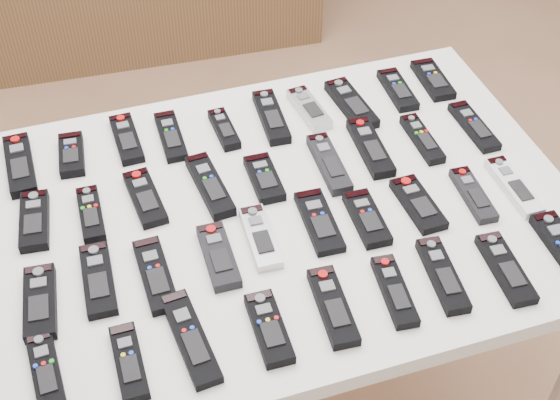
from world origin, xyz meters
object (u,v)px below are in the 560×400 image
object	(u,v)px
remote_12	(145,198)
remote_21	(155,275)
remote_6	(309,109)
remote_31	(191,338)
remote_13	(210,186)
remote_16	(370,147)
remote_3	(171,136)
remote_9	(433,80)
remote_33	(333,306)
table	(280,226)
remote_8	(398,90)
remote_0	(20,165)
remote_28	(514,186)
remote_5	(271,117)
remote_34	(395,291)
remote_1	(72,155)
remote_22	(219,256)
remote_4	(224,129)
remote_11	(91,214)
remote_23	(260,237)
remote_27	(473,195)
remote_7	(351,104)
remote_35	(443,275)
remote_18	(474,126)
remote_20	(98,280)
remote_10	(34,221)
remote_19	(40,302)
remote_36	(506,269)
remote_26	(418,204)
remote_17	(422,139)
remote_24	(319,222)
remote_30	(129,362)
remote_2	(127,139)
remote_14	(264,178)
remote_29	(46,372)
remote_15	(329,164)
remote_32	(269,328)

from	to	relation	value
remote_12	remote_21	xyz separation A→B (m)	(-0.02, -0.22, 0.00)
remote_6	remote_31	distance (m)	0.71
remote_13	remote_16	bearing A→B (deg)	-3.23
remote_3	remote_16	distance (m)	0.46
remote_21	remote_31	size ratio (longest dim) A/B	0.88
remote_9	remote_33	bearing A→B (deg)	-126.65
table	remote_8	bearing A→B (deg)	36.13
remote_0	remote_28	distance (m)	1.09
remote_5	remote_34	world-z (taller)	remote_5
remote_1	remote_22	world-z (taller)	same
remote_4	remote_28	bearing A→B (deg)	-36.92
remote_5	remote_16	xyz separation A→B (m)	(0.18, -0.18, 0.00)
remote_8	remote_11	world-z (taller)	remote_11
remote_34	remote_33	bearing A→B (deg)	-174.46
table	remote_13	xyz separation A→B (m)	(-0.13, 0.10, 0.07)
remote_6	remote_34	xyz separation A→B (m)	(-0.03, -0.58, -0.00)
remote_22	remote_23	bearing A→B (deg)	16.04
remote_27	remote_7	bearing A→B (deg)	112.68
remote_21	remote_27	xyz separation A→B (m)	(0.69, 0.01, -0.00)
remote_12	remote_35	size ratio (longest dim) A/B	0.92
remote_5	remote_18	world-z (taller)	remote_5
remote_21	remote_3	bearing A→B (deg)	72.65
remote_20	remote_33	xyz separation A→B (m)	(0.41, -0.20, 0.00)
remote_10	remote_16	xyz separation A→B (m)	(0.75, 0.00, 0.00)
remote_0	remote_4	world-z (taller)	remote_0
remote_6	remote_19	bearing A→B (deg)	-155.04
remote_10	remote_36	bearing A→B (deg)	-19.75
remote_13	remote_31	distance (m)	0.40
remote_5	remote_23	distance (m)	0.39
remote_26	remote_33	world-z (taller)	remote_33
remote_27	remote_31	distance (m)	0.68
remote_17	remote_27	xyz separation A→B (m)	(0.02, -0.20, -0.00)
remote_18	remote_24	world-z (taller)	same
remote_13	remote_11	bearing A→B (deg)	176.64
remote_11	remote_3	bearing A→B (deg)	44.78
remote_22	remote_35	xyz separation A→B (m)	(0.40, -0.18, -0.00)
remote_1	remote_21	bearing A→B (deg)	-69.54
remote_17	remote_30	distance (m)	0.85
remote_7	remote_9	size ratio (longest dim) A/B	1.19
remote_2	remote_35	distance (m)	0.79
remote_14	remote_29	size ratio (longest dim) A/B	0.87
remote_13	remote_26	distance (m)	0.45
remote_36	remote_16	bearing A→B (deg)	108.81
remote_15	remote_26	size ratio (longest dim) A/B	1.18
remote_28	remote_16	bearing A→B (deg)	139.30
remote_15	remote_32	size ratio (longest dim) A/B	1.19
remote_5	remote_34	xyz separation A→B (m)	(0.06, -0.58, -0.00)
remote_2	remote_4	xyz separation A→B (m)	(0.22, -0.04, 0.00)
remote_20	remote_31	bearing A→B (deg)	-51.26
remote_17	remote_35	bearing A→B (deg)	-109.37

